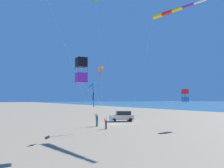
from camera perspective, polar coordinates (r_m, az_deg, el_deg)
ground_plane at (r=37.45m, az=0.37°, el=-10.11°), size 600.00×600.00×0.00m
parked_car at (r=40.91m, az=2.59°, el=-8.24°), size 4.68×3.40×1.85m
cooler_box at (r=39.19m, az=-0.04°, el=-9.53°), size 0.62×0.42×0.42m
person_adult_flyer at (r=33.49m, az=-3.90°, el=-9.05°), size 0.49×0.61×1.91m
person_child_green_jacket at (r=30.33m, az=-1.57°, el=-10.07°), size 0.35×0.44×1.45m
kite_delta_black_fish_shape at (r=27.93m, az=-5.03°, el=-0.27°), size 9.60×12.62×6.40m
kite_box_red_high_left at (r=17.78m, az=-7.90°, el=3.56°), size 11.22×10.55×7.34m
kite_windsock_orange_high_right at (r=32.11m, az=14.71°, el=17.50°), size 2.43×17.02×16.06m
kite_box_purple_drifting at (r=31.57m, az=18.25°, el=-2.82°), size 4.14×11.91×5.39m
kite_delta_striped_overhead at (r=25.14m, az=-3.01°, el=3.94°), size 3.87×5.87×7.78m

